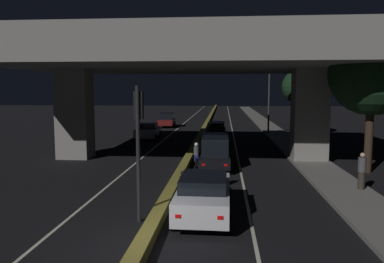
# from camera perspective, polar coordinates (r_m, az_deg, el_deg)

# --- Properties ---
(ground_plane) EXTENTS (200.00, 200.00, 0.00)m
(ground_plane) POSITION_cam_1_polar(r_m,az_deg,el_deg) (11.36, -7.43, -17.48)
(ground_plane) COLOR black
(lane_line_left_inner) EXTENTS (0.12, 126.00, 0.00)m
(lane_line_left_inner) POSITION_cam_1_polar(r_m,az_deg,el_deg) (45.72, -2.08, 0.57)
(lane_line_left_inner) COLOR beige
(lane_line_left_inner) RESTS_ON ground_plane
(lane_line_right_inner) EXTENTS (0.12, 126.00, 0.00)m
(lane_line_right_inner) POSITION_cam_1_polar(r_m,az_deg,el_deg) (45.39, 6.09, 0.49)
(lane_line_right_inner) COLOR beige
(lane_line_right_inner) RESTS_ON ground_plane
(median_divider) EXTENTS (0.48, 126.00, 0.37)m
(median_divider) POSITION_cam_1_polar(r_m,az_deg,el_deg) (45.42, 1.99, 0.76)
(median_divider) COLOR olive
(median_divider) RESTS_ON ground_plane
(sidewalk_right) EXTENTS (2.38, 126.00, 0.17)m
(sidewalk_right) POSITION_cam_1_polar(r_m,az_deg,el_deg) (38.80, 12.96, -0.50)
(sidewalk_right) COLOR slate
(sidewalk_right) RESTS_ON ground_plane
(elevated_overpass) EXTENTS (22.17, 13.98, 8.77)m
(elevated_overpass) POSITION_cam_1_polar(r_m,az_deg,el_deg) (24.50, -0.47, 11.18)
(elevated_overpass) COLOR gray
(elevated_overpass) RESTS_ON ground_plane
(traffic_light_left_of_median) EXTENTS (0.30, 0.49, 4.73)m
(traffic_light_left_of_median) POSITION_cam_1_polar(r_m,az_deg,el_deg) (12.96, -8.14, 0.30)
(traffic_light_left_of_median) COLOR black
(traffic_light_left_of_median) RESTS_ON ground_plane
(street_lamp) EXTENTS (2.84, 0.32, 7.95)m
(street_lamp) POSITION_cam_1_polar(r_m,az_deg,el_deg) (39.31, 11.06, 6.46)
(street_lamp) COLOR #2D2D30
(street_lamp) RESTS_ON ground_plane
(car_white_lead) EXTENTS (2.04, 4.69, 1.55)m
(car_white_lead) POSITION_cam_1_polar(r_m,az_deg,el_deg) (13.76, 1.85, -9.53)
(car_white_lead) COLOR silver
(car_white_lead) RESTS_ON ground_plane
(car_black_second) EXTENTS (1.88, 4.56, 1.86)m
(car_black_second) POSITION_cam_1_polar(r_m,az_deg,el_deg) (22.26, 3.58, -3.01)
(car_black_second) COLOR black
(car_black_second) RESTS_ON ground_plane
(car_dark_green_third) EXTENTS (2.06, 4.52, 1.39)m
(car_dark_green_third) POSITION_cam_1_polar(r_m,az_deg,el_deg) (27.68, 3.32, -1.69)
(car_dark_green_third) COLOR black
(car_dark_green_third) RESTS_ON ground_plane
(car_dark_blue_fourth) EXTENTS (1.97, 4.63, 1.60)m
(car_dark_blue_fourth) POSITION_cam_1_polar(r_m,az_deg,el_deg) (35.22, 3.73, 0.21)
(car_dark_blue_fourth) COLOR #141938
(car_dark_blue_fourth) RESTS_ON ground_plane
(car_silver_lead_oncoming) EXTENTS (2.14, 4.05, 1.51)m
(car_silver_lead_oncoming) POSITION_cam_1_polar(r_m,az_deg,el_deg) (35.04, -6.76, 0.05)
(car_silver_lead_oncoming) COLOR gray
(car_silver_lead_oncoming) RESTS_ON ground_plane
(car_dark_red_second_oncoming) EXTENTS (2.07, 4.02, 1.78)m
(car_dark_red_second_oncoming) POSITION_cam_1_polar(r_m,az_deg,el_deg) (46.67, -3.89, 1.80)
(car_dark_red_second_oncoming) COLOR #591414
(car_dark_red_second_oncoming) RESTS_ON ground_plane
(motorcycle_black_filtering_near) EXTENTS (0.33, 1.90, 1.41)m
(motorcycle_black_filtering_near) POSITION_cam_1_polar(r_m,az_deg,el_deg) (15.06, -1.32, -8.99)
(motorcycle_black_filtering_near) COLOR black
(motorcycle_black_filtering_near) RESTS_ON ground_plane
(motorcycle_blue_filtering_mid) EXTENTS (0.33, 1.79, 1.45)m
(motorcycle_blue_filtering_mid) POSITION_cam_1_polar(r_m,az_deg,el_deg) (22.59, 0.67, -3.78)
(motorcycle_blue_filtering_mid) COLOR black
(motorcycle_blue_filtering_mid) RESTS_ON ground_plane
(motorcycle_red_filtering_far) EXTENTS (0.33, 1.84, 1.44)m
(motorcycle_red_filtering_far) POSITION_cam_1_polar(r_m,az_deg,el_deg) (28.76, 1.91, -1.61)
(motorcycle_red_filtering_far) COLOR black
(motorcycle_red_filtering_far) RESTS_ON ground_plane
(pedestrian_on_sidewalk) EXTENTS (0.35, 0.35, 1.65)m
(pedestrian_on_sidewalk) POSITION_cam_1_polar(r_m,az_deg,el_deg) (18.37, 24.46, -5.51)
(pedestrian_on_sidewalk) COLOR #2D261E
(pedestrian_on_sidewalk) RESTS_ON sidewalk_right
(roadside_tree_kerbside_near) EXTENTS (4.60, 4.60, 7.79)m
(roadside_tree_kerbside_near) POSITION_cam_1_polar(r_m,az_deg,el_deg) (22.72, 25.76, 7.94)
(roadside_tree_kerbside_near) COLOR #2D2116
(roadside_tree_kerbside_near) RESTS_ON ground_plane
(roadside_tree_kerbside_mid) EXTENTS (3.33, 3.33, 6.59)m
(roadside_tree_kerbside_mid) POSITION_cam_1_polar(r_m,az_deg,el_deg) (37.86, 16.03, 6.56)
(roadside_tree_kerbside_mid) COLOR #38281C
(roadside_tree_kerbside_mid) RESTS_ON ground_plane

